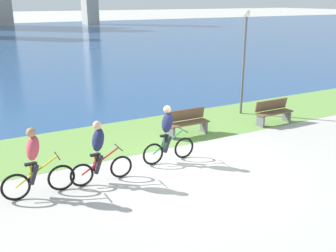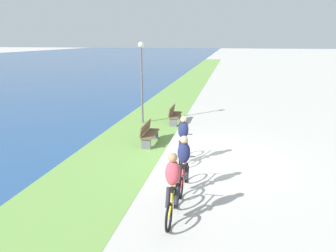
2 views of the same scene
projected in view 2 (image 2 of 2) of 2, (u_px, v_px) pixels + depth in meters
name	position (u px, v px, depth m)	size (l,w,h in m)	color
ground_plane	(209.00, 160.00, 11.29)	(300.00, 300.00, 0.00)	#B2AFA8
grass_strip_bayside	(118.00, 153.00, 11.94)	(120.00, 3.33, 0.01)	#6B9947
cyclist_lead	(183.00, 140.00, 10.92)	(1.66, 0.52, 1.68)	black
cyclist_trailing	(184.00, 163.00, 8.83)	(1.66, 0.52, 1.65)	black
cyclist_distant_rear	(173.00, 187.00, 7.38)	(1.73, 0.52, 1.71)	black
bench_near_path	(149.00, 134.00, 12.94)	(1.50, 0.47, 0.90)	brown
bench_far_along_path	(174.00, 115.00, 16.16)	(1.50, 0.47, 0.90)	brown
lamppost_tall	(142.00, 71.00, 15.70)	(0.28, 0.28, 4.10)	#595960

